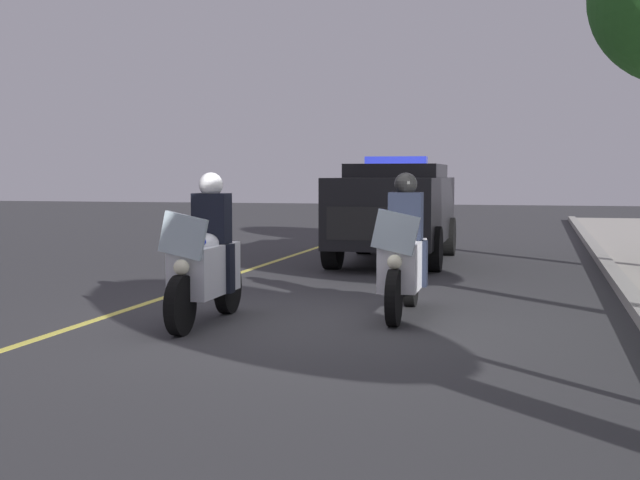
# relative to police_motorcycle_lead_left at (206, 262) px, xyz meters

# --- Properties ---
(ground_plane) EXTENTS (80.00, 80.00, 0.00)m
(ground_plane) POSITION_rel_police_motorcycle_lead_left_xyz_m (-0.32, 1.08, -0.70)
(ground_plane) COLOR #333335
(lane_stripe_center) EXTENTS (48.00, 0.12, 0.01)m
(lane_stripe_center) POSITION_rel_police_motorcycle_lead_left_xyz_m (-0.32, -1.34, -0.70)
(lane_stripe_center) COLOR #E0D14C
(lane_stripe_center) RESTS_ON ground
(police_motorcycle_lead_left) EXTENTS (2.14, 0.57, 1.72)m
(police_motorcycle_lead_left) POSITION_rel_police_motorcycle_lead_left_xyz_m (0.00, 0.00, 0.00)
(police_motorcycle_lead_left) COLOR black
(police_motorcycle_lead_left) RESTS_ON ground
(police_motorcycle_lead_right) EXTENTS (2.14, 0.57, 1.72)m
(police_motorcycle_lead_right) POSITION_rel_police_motorcycle_lead_left_xyz_m (-1.10, 2.09, 0.00)
(police_motorcycle_lead_right) COLOR black
(police_motorcycle_lead_right) RESTS_ON ground
(police_suv) EXTENTS (4.94, 2.15, 2.05)m
(police_suv) POSITION_rel_police_motorcycle_lead_left_xyz_m (-7.43, 0.95, 0.37)
(police_suv) COLOR black
(police_suv) RESTS_ON ground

